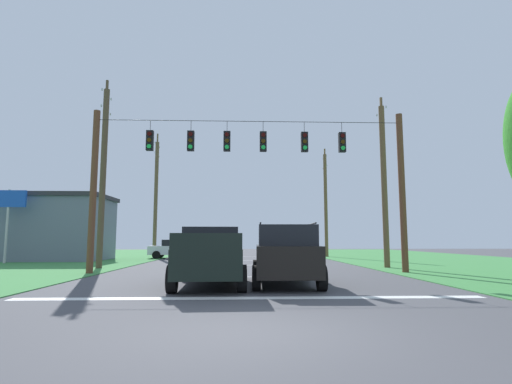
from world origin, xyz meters
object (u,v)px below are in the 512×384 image
at_px(utility_pole_mid_right, 384,183).
at_px(utility_pole_far_left, 156,196).
at_px(pickup_truck, 210,256).
at_px(distant_car_crossing_white, 176,249).
at_px(overhead_signal_span, 249,178).
at_px(roadside_store, 36,227).
at_px(utility_pole_mid_left, 103,173).
at_px(suv_black, 285,253).
at_px(utility_pole_far_right, 326,202).

bearing_deg(utility_pole_mid_right, utility_pole_far_left, 137.18).
relative_size(pickup_truck, utility_pole_far_left, 0.49).
distance_m(pickup_truck, distant_car_crossing_white, 19.90).
height_order(overhead_signal_span, roadside_store, overhead_signal_span).
height_order(utility_pole_mid_right, utility_pole_mid_left, utility_pole_mid_left).
xyz_separation_m(pickup_truck, distant_car_crossing_white, (-4.26, 19.44, -0.18)).
height_order(suv_black, roadside_store, roadside_store).
xyz_separation_m(overhead_signal_span, utility_pole_far_left, (-8.05, 17.65, 1.07)).
distance_m(utility_pole_far_right, utility_pole_mid_left, 20.56).
bearing_deg(utility_pole_mid_right, pickup_truck, -138.51).
distance_m(suv_black, utility_pole_mid_right, 10.81).
xyz_separation_m(pickup_truck, utility_pole_far_left, (-6.65, 22.38, 4.49)).
relative_size(utility_pole_mid_right, roadside_store, 0.92).
height_order(pickup_truck, suv_black, suv_black).
height_order(overhead_signal_span, utility_pole_far_left, utility_pole_far_left).
bearing_deg(roadside_store, distant_car_crossing_white, 16.88).
bearing_deg(utility_pole_far_left, pickup_truck, -73.44).
bearing_deg(pickup_truck, utility_pole_mid_left, 129.06).
bearing_deg(utility_pole_far_left, utility_pole_mid_right, -42.82).
height_order(utility_pole_mid_right, utility_pole_far_left, utility_pole_far_left).
distance_m(utility_pole_far_right, utility_pole_far_left, 15.34).
bearing_deg(roadside_store, utility_pole_far_right, 13.42).
xyz_separation_m(distant_car_crossing_white, utility_pole_mid_right, (13.21, -11.52, 3.85)).
height_order(overhead_signal_span, pickup_truck, overhead_signal_span).
relative_size(pickup_truck, suv_black, 1.12).
bearing_deg(utility_pole_far_right, utility_pole_mid_left, -137.34).
distance_m(utility_pole_far_right, roadside_store, 23.54).
height_order(utility_pole_far_right, utility_pole_far_left, utility_pole_far_left).
distance_m(distant_car_crossing_white, utility_pole_mid_left, 12.47).
bearing_deg(utility_pole_mid_right, overhead_signal_span, -157.11).
height_order(pickup_truck, utility_pole_far_left, utility_pole_far_left).
bearing_deg(distant_car_crossing_white, utility_pole_far_right, 10.71).
bearing_deg(utility_pole_far_right, overhead_signal_span, -112.95).
xyz_separation_m(pickup_truck, roadside_store, (-14.11, 16.45, 1.45)).
relative_size(overhead_signal_span, distant_car_crossing_white, 3.38).
height_order(utility_pole_mid_left, utility_pole_far_left, utility_pole_far_left).
bearing_deg(utility_pole_mid_left, utility_pole_mid_right, -0.13).
height_order(utility_pole_mid_right, roadside_store, utility_pole_mid_right).
bearing_deg(distant_car_crossing_white, utility_pole_mid_left, -100.83).
bearing_deg(utility_pole_far_right, distant_car_crossing_white, -169.29).
bearing_deg(suv_black, utility_pole_far_left, 112.32).
height_order(overhead_signal_span, utility_pole_mid_right, utility_pole_mid_right).
bearing_deg(roadside_store, pickup_truck, -49.38).
xyz_separation_m(distant_car_crossing_white, utility_pole_far_right, (12.92, 2.44, 4.10)).
distance_m(overhead_signal_span, roadside_store, 19.54).
height_order(pickup_truck, roadside_store, roadside_store).
height_order(utility_pole_far_right, utility_pole_mid_left, utility_pole_mid_left).
bearing_deg(pickup_truck, distant_car_crossing_white, 102.35).
height_order(overhead_signal_span, suv_black, overhead_signal_span).
distance_m(distant_car_crossing_white, utility_pole_far_right, 13.77).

